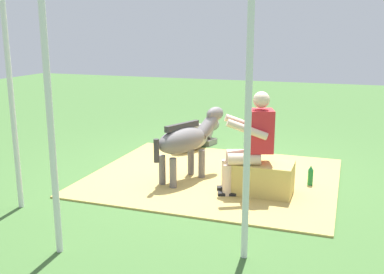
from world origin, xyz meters
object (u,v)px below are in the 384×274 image
(hay_bale, at_px, (263,179))
(pony_lying, at_px, (194,139))
(pony_standing, at_px, (187,139))
(person_seated, at_px, (251,140))
(soda_bottle, at_px, (310,176))
(tent_pole_right, at_px, (12,106))
(tent_pole_left, at_px, (248,129))
(tent_pole_mid, at_px, (51,127))

(hay_bale, height_order, pony_lying, pony_lying)
(pony_standing, bearing_deg, hay_bale, 169.79)
(pony_standing, bearing_deg, person_seated, 166.00)
(hay_bale, height_order, person_seated, person_seated)
(soda_bottle, bearing_deg, person_seated, 37.55)
(pony_lying, bearing_deg, tent_pole_right, 71.26)
(person_seated, distance_m, soda_bottle, 1.04)
(hay_bale, xyz_separation_m, pony_lying, (1.52, -1.78, -0.02))
(hay_bale, xyz_separation_m, pony_standing, (1.07, -0.19, 0.37))
(tent_pole_left, distance_m, tent_pole_mid, 1.71)
(pony_standing, distance_m, pony_lying, 1.70)
(tent_pole_right, bearing_deg, hay_bale, -152.79)
(tent_pole_left, bearing_deg, hay_bale, -85.01)
(hay_bale, bearing_deg, tent_pole_left, 94.99)
(hay_bale, height_order, tent_pole_left, tent_pole_left)
(soda_bottle, height_order, tent_pole_right, tent_pole_right)
(pony_lying, height_order, tent_pole_right, tent_pole_right)
(person_seated, xyz_separation_m, pony_lying, (1.37, -1.82, -0.51))
(tent_pole_right, distance_m, tent_pole_mid, 1.32)
(tent_pole_right, bearing_deg, tent_pole_left, 173.35)
(soda_bottle, relative_size, tent_pole_left, 0.12)
(tent_pole_right, bearing_deg, tent_pole_mid, 144.12)
(tent_pole_mid, bearing_deg, tent_pole_left, -164.43)
(person_seated, xyz_separation_m, tent_pole_mid, (1.35, 2.06, 0.49))
(pony_standing, bearing_deg, pony_lying, -74.18)
(tent_pole_right, bearing_deg, person_seated, -151.99)
(soda_bottle, bearing_deg, tent_pole_left, 79.51)
(pony_standing, bearing_deg, tent_pole_right, 45.25)
(hay_bale, xyz_separation_m, person_seated, (0.15, 0.04, 0.49))
(pony_standing, relative_size, soda_bottle, 4.41)
(soda_bottle, distance_m, tent_pole_mid, 3.46)
(pony_lying, distance_m, tent_pole_mid, 4.00)
(soda_bottle, relative_size, tent_pole_right, 0.12)
(soda_bottle, height_order, tent_pole_mid, tent_pole_mid)
(pony_standing, distance_m, tent_pole_mid, 2.41)
(pony_lying, height_order, tent_pole_left, tent_pole_left)
(pony_standing, relative_size, tent_pole_left, 0.54)
(tent_pole_mid, bearing_deg, hay_bale, -125.60)
(pony_lying, relative_size, tent_pole_mid, 0.57)
(person_seated, height_order, tent_pole_right, tent_pole_right)
(soda_bottle, xyz_separation_m, tent_pole_right, (3.11, 1.82, 1.05))
(person_seated, distance_m, tent_pole_mid, 2.51)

